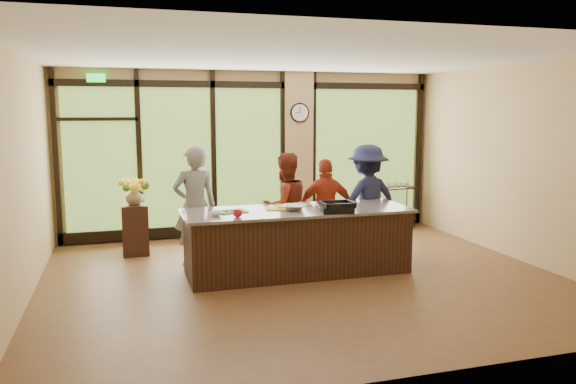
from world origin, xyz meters
TOP-DOWN VIEW (x-y plane):
  - floor at (0.00, 0.00)m, footprint 7.00×7.00m
  - ceiling at (0.00, 0.00)m, footprint 7.00×7.00m
  - back_wall at (0.00, 3.00)m, footprint 7.00×0.00m
  - left_wall at (-3.50, 0.00)m, footprint 0.00×6.00m
  - right_wall at (3.50, 0.00)m, footprint 0.00×6.00m
  - window_wall at (0.16, 2.95)m, footprint 6.90×0.12m
  - island_base at (0.00, 0.30)m, footprint 3.10×1.00m
  - countertop at (0.00, 0.30)m, footprint 3.20×1.10m
  - wall_clock at (0.85, 2.87)m, footprint 0.36×0.04m
  - cook_left at (-1.33, 1.13)m, footprint 0.69×0.49m
  - cook_midleft at (0.02, 1.00)m, footprint 0.94×0.82m
  - cook_midright at (0.69, 0.99)m, footprint 0.96×0.50m
  - cook_right at (1.39, 1.00)m, footprint 1.25×0.86m
  - roasting_pan at (0.45, -0.08)m, footprint 0.48×0.41m
  - mixing_bowl at (-0.08, 0.22)m, footprint 0.41×0.41m
  - cutting_board_left at (-0.93, 0.36)m, footprint 0.44×0.36m
  - cutting_board_center at (-0.23, 0.40)m, footprint 0.45×0.38m
  - cutting_board_right at (0.04, 0.64)m, footprint 0.51×0.43m
  - prep_bowl_near at (-1.19, 0.14)m, footprint 0.21×0.21m
  - prep_bowl_mid at (0.33, 0.17)m, footprint 0.15×0.15m
  - prep_bowl_far at (0.36, 0.39)m, footprint 0.15×0.15m
  - red_ramekin at (-0.93, -0.03)m, footprint 0.15×0.15m
  - flower_stand at (-2.18, 2.01)m, footprint 0.41×0.41m
  - flower_vase at (-2.18, 2.01)m, footprint 0.35×0.35m
  - bar_cart at (2.85, 2.75)m, footprint 0.68×0.43m

SIDE VIEW (x-z plane):
  - floor at x=0.00m, z-range 0.00..0.00m
  - flower_stand at x=-2.18m, z-range 0.00..0.81m
  - island_base at x=0.00m, z-range 0.00..0.88m
  - bar_cart at x=2.85m, z-range 0.09..0.97m
  - cook_midright at x=0.69m, z-range 0.00..1.56m
  - cook_midleft at x=0.02m, z-range 0.00..1.66m
  - cook_right at x=1.39m, z-range 0.00..1.76m
  - cook_left at x=-1.33m, z-range 0.00..1.79m
  - countertop at x=0.00m, z-range 0.88..0.92m
  - cutting_board_center at x=-0.23m, z-range 0.92..0.93m
  - cutting_board_left at x=-0.93m, z-range 0.92..0.93m
  - cutting_board_right at x=0.04m, z-range 0.92..0.93m
  - prep_bowl_far at x=0.36m, z-range 0.92..0.95m
  - prep_bowl_mid at x=0.33m, z-range 0.92..0.96m
  - prep_bowl_near at x=-1.19m, z-range 0.92..0.97m
  - roasting_pan at x=0.45m, z-range 0.92..1.00m
  - mixing_bowl at x=-0.08m, z-range 0.92..1.00m
  - flower_vase at x=-2.18m, z-range 0.81..1.11m
  - red_ramekin at x=-0.93m, z-range 0.92..1.01m
  - window_wall at x=0.16m, z-range -0.11..2.89m
  - back_wall at x=0.00m, z-range -2.00..5.00m
  - left_wall at x=-3.50m, z-range -1.50..4.50m
  - right_wall at x=3.50m, z-range -1.50..4.50m
  - wall_clock at x=0.85m, z-range 2.07..2.43m
  - ceiling at x=0.00m, z-range 3.00..3.00m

